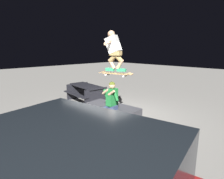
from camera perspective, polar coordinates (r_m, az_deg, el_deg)
ground_plane at (r=6.36m, az=0.21°, el=-8.84°), size 40.00×40.00×0.00m
ledge_box_main at (r=6.03m, az=0.30°, el=-7.36°), size 1.83×0.80×0.54m
person_sitting_on_ledge at (r=5.46m, az=-0.76°, el=-3.92°), size 0.60×0.77×1.37m
skateboard at (r=5.30m, az=1.14°, el=4.93°), size 1.03×0.51×0.13m
skater_airborne at (r=5.28m, az=0.61°, el=12.38°), size 0.63×0.87×1.12m
kicker_ramp at (r=7.43m, az=-17.97°, el=-5.83°), size 1.07×0.99×0.36m
picnic_table_back at (r=8.27m, az=-7.97°, el=-0.35°), size 1.82×1.49×0.75m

